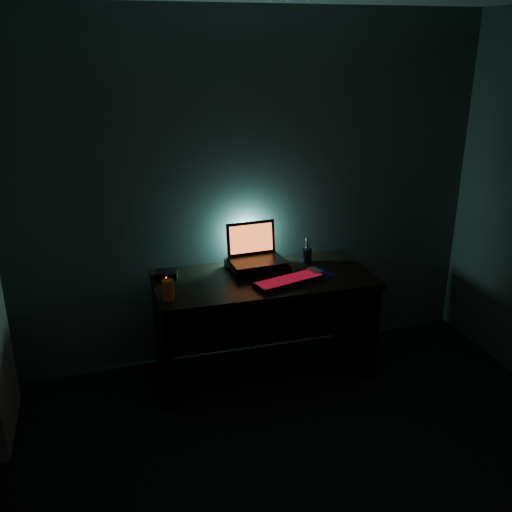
# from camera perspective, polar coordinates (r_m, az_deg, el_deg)

# --- Properties ---
(room) EXTENTS (3.50, 4.00, 2.50)m
(room) POSITION_cam_1_polar(r_m,az_deg,el_deg) (2.35, 12.29, -5.48)
(room) COLOR black
(room) RESTS_ON ground
(desk) EXTENTS (1.50, 0.70, 0.75)m
(desk) POSITION_cam_1_polar(r_m,az_deg,el_deg) (4.07, 0.55, -5.16)
(desk) COLOR black
(desk) RESTS_ON ground
(riser) EXTENTS (0.42, 0.33, 0.06)m
(riser) POSITION_cam_1_polar(r_m,az_deg,el_deg) (4.02, 0.12, -1.03)
(riser) COLOR black
(riser) RESTS_ON desk
(laptop) EXTENTS (0.40, 0.31, 0.26)m
(laptop) POSITION_cam_1_polar(r_m,az_deg,el_deg) (4.04, -0.13, 0.41)
(laptop) COLOR black
(laptop) RESTS_ON riser
(keyboard) EXTENTS (0.52, 0.29, 0.03)m
(keyboard) POSITION_cam_1_polar(r_m,az_deg,el_deg) (3.83, 3.32, -2.48)
(keyboard) COLOR black
(keyboard) RESTS_ON desk
(mousepad) EXTENTS (0.26, 0.24, 0.00)m
(mousepad) POSITION_cam_1_polar(r_m,az_deg,el_deg) (3.98, 5.86, -1.82)
(mousepad) COLOR #0B1452
(mousepad) RESTS_ON desk
(mouse) EXTENTS (0.09, 0.12, 0.03)m
(mouse) POSITION_cam_1_polar(r_m,az_deg,el_deg) (3.97, 5.87, -1.57)
(mouse) COLOR gray
(mouse) RESTS_ON mousepad
(pen_cup) EXTENTS (0.08, 0.08, 0.10)m
(pen_cup) POSITION_cam_1_polar(r_m,az_deg,el_deg) (4.17, 5.09, 0.04)
(pen_cup) COLOR black
(pen_cup) RESTS_ON desk
(juice_glass) EXTENTS (0.10, 0.10, 0.13)m
(juice_glass) POSITION_cam_1_polar(r_m,az_deg,el_deg) (3.60, -8.79, -3.36)
(juice_glass) COLOR orange
(juice_glass) RESTS_ON desk
(router) EXTENTS (0.16, 0.14, 0.05)m
(router) POSITION_cam_1_polar(r_m,az_deg,el_deg) (3.95, -8.91, -1.83)
(router) COLOR black
(router) RESTS_ON desk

